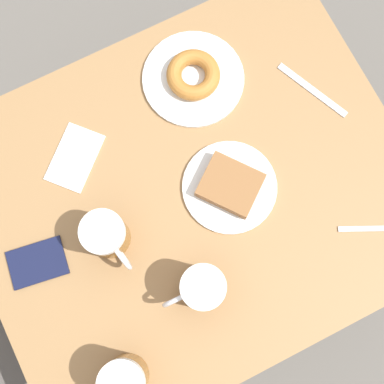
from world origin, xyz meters
The scene contains 11 objects.
ground_plane centered at (0.00, 0.00, 0.00)m, with size 8.00×8.00×0.00m, color #666059.
table centered at (0.00, 0.00, 0.71)m, with size 0.83×1.00×0.77m.
plate_with_cake centered at (-0.03, -0.08, 0.79)m, with size 0.22×0.22×0.04m.
plate_with_donut centered at (0.25, -0.13, 0.79)m, with size 0.24×0.24×0.05m.
beer_mug_left centered at (-0.20, 0.08, 0.84)m, with size 0.09×0.14×0.13m.
beer_mug_center centered at (-0.01, 0.21, 0.84)m, with size 0.14×0.09×0.13m.
beer_mug_right centered at (-0.29, 0.30, 0.84)m, with size 0.09×0.14×0.13m.
napkin_folded centered at (0.20, 0.21, 0.78)m, with size 0.17×0.17×0.00m.
fork centered at (-0.26, -0.34, 0.77)m, with size 0.09×0.17×0.00m.
knife centered at (0.10, -0.37, 0.77)m, with size 0.19×0.10×0.00m.
passport_near_edge centered at (0.01, 0.38, 0.78)m, with size 0.11×0.14×0.01m.
Camera 1 is at (-0.21, 0.11, 1.97)m, focal length 50.00 mm.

